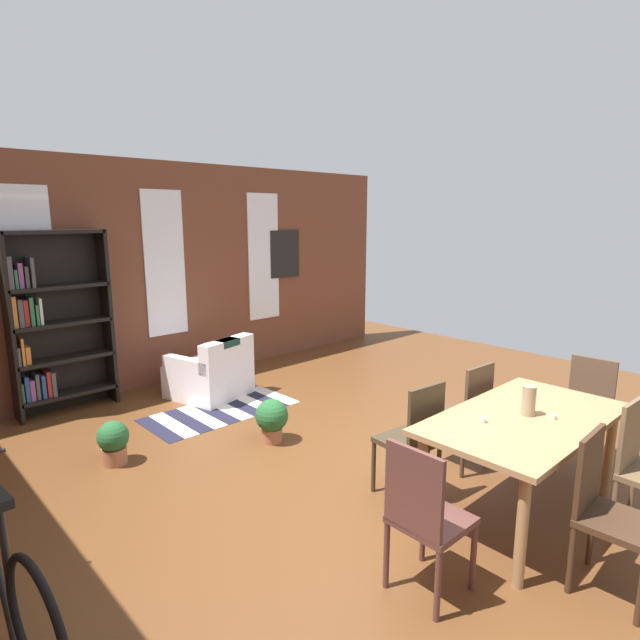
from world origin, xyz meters
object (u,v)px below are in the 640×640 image
(potted_plant_corner, at_px, (272,418))
(dining_chair_far_right, at_px, (466,412))
(dining_table, at_px, (525,428))
(dining_chair_head_left, at_px, (424,515))
(potted_plant_by_shelf, at_px, (113,441))
(dining_chair_far_left, at_px, (414,436))
(vase_on_table, at_px, (529,401))
(dining_chair_near_left, at_px, (606,508))
(dining_chair_head_right, at_px, (586,408))
(bookshelf_tall, at_px, (52,324))
(armchair_white, at_px, (211,374))

(potted_plant_corner, bearing_deg, dining_chair_far_right, -59.59)
(dining_table, height_order, potted_plant_corner, dining_table)
(dining_chair_head_left, distance_m, potted_plant_by_shelf, 2.95)
(dining_chair_head_left, bearing_deg, potted_plant_corner, 73.78)
(dining_chair_head_left, xyz_separation_m, dining_chair_far_left, (0.82, 0.68, 0.00))
(vase_on_table, height_order, dining_chair_near_left, vase_on_table)
(vase_on_table, bearing_deg, dining_table, 180.00)
(dining_table, xyz_separation_m, dining_chair_head_left, (-1.21, 0.00, -0.17))
(dining_chair_head_right, xyz_separation_m, potted_plant_by_shelf, (-3.07, 2.85, -0.30))
(bookshelf_tall, height_order, armchair_white, bookshelf_tall)
(vase_on_table, relative_size, bookshelf_tall, 0.11)
(bookshelf_tall, xyz_separation_m, armchair_white, (1.53, -0.72, -0.74))
(dining_table, xyz_separation_m, dining_chair_near_left, (-0.38, -0.68, -0.17))
(bookshelf_tall, distance_m, armchair_white, 1.84)
(dining_chair_near_left, bearing_deg, vase_on_table, 59.13)
(bookshelf_tall, bearing_deg, dining_table, -68.27)
(dining_chair_near_left, xyz_separation_m, bookshelf_tall, (-1.43, 5.21, 0.50))
(dining_table, relative_size, armchair_white, 1.70)
(bookshelf_tall, distance_m, potted_plant_corner, 2.71)
(vase_on_table, distance_m, dining_chair_near_left, 0.88)
(dining_chair_near_left, xyz_separation_m, potted_plant_corner, (-0.17, 2.94, -0.27))
(dining_chair_far_right, bearing_deg, bookshelf_tall, 119.50)
(dining_table, bearing_deg, potted_plant_corner, 103.73)
(dining_chair_far_right, bearing_deg, vase_on_table, -116.35)
(dining_chair_near_left, relative_size, bookshelf_tall, 0.47)
(dining_chair_head_right, distance_m, armchair_white, 4.09)
(dining_chair_far_right, height_order, dining_chair_near_left, same)
(potted_plant_corner, bearing_deg, dining_table, -76.27)
(dining_chair_far_left, distance_m, potted_plant_corner, 1.60)
(dining_chair_far_left, bearing_deg, dining_chair_far_right, -0.02)
(potted_plant_by_shelf, bearing_deg, bookshelf_tall, 87.96)
(dining_chair_head_left, relative_size, potted_plant_corner, 2.19)
(potted_plant_corner, bearing_deg, dining_chair_head_right, -52.03)
(dining_table, relative_size, potted_plant_corner, 3.84)
(dining_chair_head_left, bearing_deg, dining_chair_head_right, 0.05)
(dining_chair_near_left, distance_m, dining_chair_head_right, 1.73)
(bookshelf_tall, distance_m, potted_plant_by_shelf, 1.85)
(dining_chair_far_left, relative_size, bookshelf_tall, 0.47)
(potted_plant_by_shelf, height_order, potted_plant_corner, potted_plant_corner)
(dining_table, bearing_deg, bookshelf_tall, 111.73)
(dining_chair_head_right, height_order, dining_chair_far_left, same)
(bookshelf_tall, height_order, potted_plant_by_shelf, bookshelf_tall)
(vase_on_table, height_order, potted_plant_by_shelf, vase_on_table)
(dining_table, height_order, vase_on_table, vase_on_table)
(vase_on_table, xyz_separation_m, bookshelf_tall, (-1.84, 4.53, 0.13))
(potted_plant_corner, bearing_deg, potted_plant_by_shelf, 155.26)
(armchair_white, height_order, potted_plant_corner, armchair_white)
(bookshelf_tall, bearing_deg, vase_on_table, -67.93)
(dining_chair_far_left, xyz_separation_m, bookshelf_tall, (-1.42, 3.84, 0.50))
(dining_chair_head_left, xyz_separation_m, dining_chair_far_right, (1.58, 0.68, 0.00))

